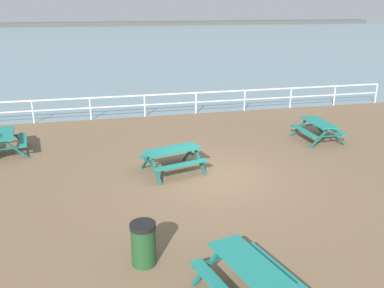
{
  "coord_description": "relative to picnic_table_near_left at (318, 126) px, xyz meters",
  "views": [
    {
      "loc": [
        -3.37,
        -11.39,
        5.21
      ],
      "look_at": [
        -0.5,
        0.98,
        0.8
      ],
      "focal_mm": 37.95,
      "sensor_mm": 36.0,
      "label": 1
    }
  ],
  "objects": [
    {
      "name": "ground_plane",
      "position": [
        -5.03,
        -2.55,
        -0.68
      ],
      "size": [
        30.0,
        24.0,
        0.2
      ],
      "primitive_type": "cube",
      "color": "brown"
    },
    {
      "name": "sea_band",
      "position": [
        -5.03,
        50.2,
        -0.58
      ],
      "size": [
        142.0,
        90.0,
        0.01
      ],
      "primitive_type": "cube",
      "color": "gray",
      "rests_on": "ground"
    },
    {
      "name": "distant_shoreline",
      "position": [
        -5.03,
        93.2,
        -0.58
      ],
      "size": [
        142.0,
        6.0,
        1.8
      ],
      "primitive_type": "cube",
      "color": "#4C4C47",
      "rests_on": "ground"
    },
    {
      "name": "seaward_railing",
      "position": [
        -5.03,
        5.2,
        0.18
      ],
      "size": [
        23.07,
        0.07,
        1.08
      ],
      "color": "white",
      "rests_on": "ground"
    },
    {
      "name": "picnic_table_near_left",
      "position": [
        0.0,
        0.0,
        0.0
      ],
      "size": [
        1.57,
        1.82,
        0.8
      ],
      "rotation": [
        0.0,
        0.0,
        1.59
      ],
      "color": "#1E7A70",
      "rests_on": "ground"
    },
    {
      "name": "picnic_table_near_right",
      "position": [
        -5.98,
        -8.1,
        0.0
      ],
      "size": [
        1.91,
        2.12,
        0.8
      ],
      "rotation": [
        0.0,
        0.0,
        1.83
      ],
      "color": "#1E7A70",
      "rests_on": "ground"
    },
    {
      "name": "picnic_table_mid_centre",
      "position": [
        -6.23,
        -1.84,
        0.0
      ],
      "size": [
        2.13,
        1.92,
        0.8
      ],
      "rotation": [
        0.0,
        0.0,
        0.27
      ],
      "color": "#1E7A70",
      "rests_on": "ground"
    },
    {
      "name": "picnic_table_far_left",
      "position": [
        -11.89,
        1.21,
        0.0
      ],
      "size": [
        1.78,
        2.01,
        0.8
      ],
      "rotation": [
        0.0,
        0.0,
        1.73
      ],
      "color": "#1E7A70",
      "rests_on": "ground"
    },
    {
      "name": "litter_bin",
      "position": [
        -7.74,
        -6.61,
        -0.1
      ],
      "size": [
        0.55,
        0.55,
        0.95
      ],
      "color": "#1E4723",
      "rests_on": "ground"
    }
  ]
}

